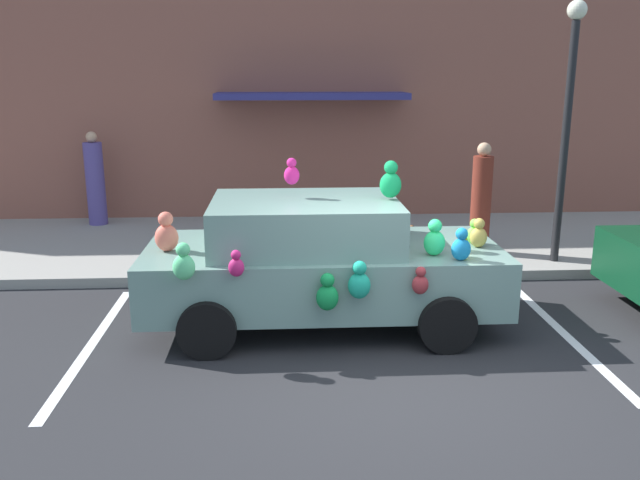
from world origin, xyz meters
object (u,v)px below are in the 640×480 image
pedestrian_walking_past (95,182)px  pedestrian_near_shopfront (481,202)px  plush_covered_car (319,261)px  street_lamp_post (568,106)px  teddy_bear_on_sidewalk (407,244)px

pedestrian_walking_past → pedestrian_near_shopfront: bearing=-19.8°
plush_covered_car → pedestrian_walking_past: 6.38m
plush_covered_car → pedestrian_walking_past: plush_covered_car is taller
plush_covered_car → street_lamp_post: street_lamp_post is taller
plush_covered_car → pedestrian_walking_past: (-3.96, 4.99, 0.17)m
pedestrian_walking_past → plush_covered_car: bearing=-51.5°
street_lamp_post → pedestrian_walking_past: (-7.74, 2.97, -1.53)m
teddy_bear_on_sidewalk → street_lamp_post: street_lamp_post is taller
teddy_bear_on_sidewalk → plush_covered_car: bearing=-123.8°
teddy_bear_on_sidewalk → pedestrian_walking_past: (-5.45, 2.77, 0.56)m
pedestrian_near_shopfront → pedestrian_walking_past: 7.12m
street_lamp_post → pedestrian_near_shopfront: (-1.04, 0.56, -1.52)m
pedestrian_near_shopfront → pedestrian_walking_past: size_ratio=1.01×
plush_covered_car → street_lamp_post: 4.61m
pedestrian_walking_past → teddy_bear_on_sidewalk: bearing=-26.9°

